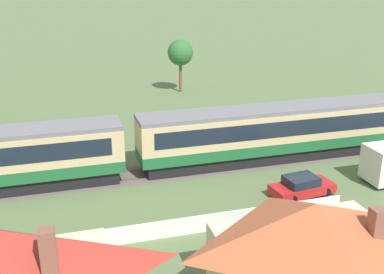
{
  "coord_description": "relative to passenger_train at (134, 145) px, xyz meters",
  "views": [
    {
      "loc": [
        -25.05,
        -31.74,
        13.95
      ],
      "look_at": [
        -16.06,
        -1.19,
        2.53
      ],
      "focal_mm": 45.0,
      "sensor_mm": 36.0,
      "label": 1
    }
  ],
  "objects": [
    {
      "name": "passenger_train",
      "position": [
        0.0,
        0.0,
        0.0
      ],
      "size": [
        87.17,
        2.99,
        4.1
      ],
      "color": "#1E6033",
      "rests_on": "ground_plane"
    },
    {
      "name": "cottage_terracotta_roof",
      "position": [
        4.97,
        -15.45,
        0.19
      ],
      "size": [
        8.29,
        5.99,
        4.75
      ],
      "color": "beige",
      "rests_on": "ground_plane"
    },
    {
      "name": "yard_tree_1",
      "position": [
        9.24,
        21.83,
        2.25
      ],
      "size": [
        2.92,
        2.92,
        6.03
      ],
      "color": "brown",
      "rests_on": "ground_plane"
    },
    {
      "name": "parked_car_red",
      "position": [
        9.69,
        -6.18,
        -1.66
      ],
      "size": [
        4.27,
        2.24,
        1.32
      ],
      "rotation": [
        0.0,
        0.0,
        0.12
      ],
      "color": "red",
      "rests_on": "ground_plane"
    },
    {
      "name": "railway_track",
      "position": [
        -2.78,
        -0.0,
        -2.27
      ],
      "size": [
        150.2,
        3.6,
        0.04
      ],
      "color": "#665B51",
      "rests_on": "ground_plane"
    },
    {
      "name": "ground_plane",
      "position": [
        20.15,
        0.86,
        -2.27
      ],
      "size": [
        600.0,
        600.0,
        0.0
      ],
      "primitive_type": "plane",
      "color": "#566B42"
    }
  ]
}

